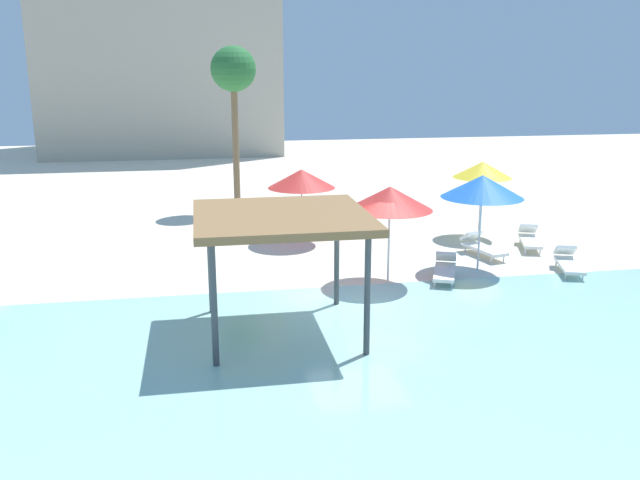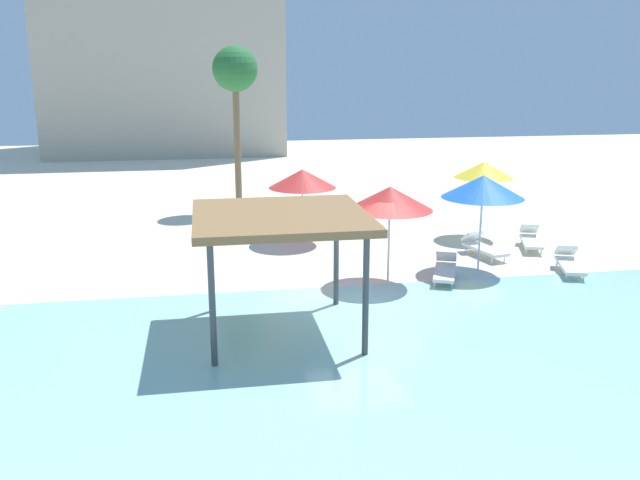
# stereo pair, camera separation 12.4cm
# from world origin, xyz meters

# --- Properties ---
(ground_plane) EXTENTS (80.00, 80.00, 0.00)m
(ground_plane) POSITION_xyz_m (0.00, 0.00, 0.00)
(ground_plane) COLOR beige
(lagoon_water) EXTENTS (44.00, 13.50, 0.04)m
(lagoon_water) POSITION_xyz_m (0.00, -5.25, 0.02)
(lagoon_water) COLOR #99D1C6
(lagoon_water) RESTS_ON ground
(shade_pavilion) EXTENTS (3.95, 3.95, 2.91)m
(shade_pavilion) POSITION_xyz_m (-2.19, -1.56, 2.72)
(shade_pavilion) COLOR #42474C
(shade_pavilion) RESTS_ON ground
(beach_umbrella_red_4) EXTENTS (2.38, 2.38, 2.62)m
(beach_umbrella_red_4) POSITION_xyz_m (-0.45, 6.81, 2.29)
(beach_umbrella_red_4) COLOR silver
(beach_umbrella_red_4) RESTS_ON ground
(beach_umbrella_red_5) EXTENTS (2.45, 2.45, 2.85)m
(beach_umbrella_red_5) POSITION_xyz_m (1.31, 1.70, 2.51)
(beach_umbrella_red_5) COLOR silver
(beach_umbrella_red_5) RESTS_ON ground
(beach_umbrella_blue_6) EXTENTS (2.49, 2.49, 2.97)m
(beach_umbrella_blue_6) POSITION_xyz_m (4.39, 2.40, 2.63)
(beach_umbrella_blue_6) COLOR silver
(beach_umbrella_blue_6) RESTS_ON ground
(beach_umbrella_yellow_7) EXTENTS (2.12, 2.12, 2.79)m
(beach_umbrella_yellow_7) POSITION_xyz_m (6.13, 6.41, 2.49)
(beach_umbrella_yellow_7) COLOR silver
(beach_umbrella_yellow_7) RESTS_ON ground
(lounge_chair_0) EXTENTS (1.20, 1.99, 0.74)m
(lounge_chair_0) POSITION_xyz_m (7.23, 4.59, 0.33)
(lounge_chair_0) COLOR white
(lounge_chair_0) RESTS_ON ground
(lounge_chair_1) EXTENTS (1.02, 1.98, 0.74)m
(lounge_chair_1) POSITION_xyz_m (5.16, 3.95, 0.33)
(lounge_chair_1) COLOR white
(lounge_chair_1) RESTS_ON ground
(lounge_chair_2) EXTENTS (1.28, 1.98, 0.74)m
(lounge_chair_2) POSITION_xyz_m (3.05, 1.70, 0.33)
(lounge_chair_2) COLOR white
(lounge_chair_2) RESTS_ON ground
(lounge_chair_3) EXTENTS (1.16, 1.99, 0.74)m
(lounge_chair_3) POSITION_xyz_m (7.03, 1.70, 0.33)
(lounge_chair_3) COLOR white
(lounge_chair_3) RESTS_ON ground
(palm_tree_0) EXTENTS (1.90, 1.90, 6.97)m
(palm_tree_0) POSITION_xyz_m (-2.39, 12.72, 5.82)
(palm_tree_0) COLOR brown
(palm_tree_0) RESTS_ON ground
(hotel_block_0) EXTENTS (16.22, 11.25, 17.64)m
(hotel_block_0) POSITION_xyz_m (-6.21, 35.50, 8.82)
(hotel_block_0) COLOR #B2A893
(hotel_block_0) RESTS_ON ground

